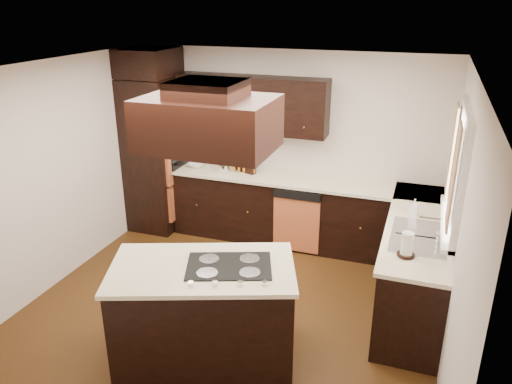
% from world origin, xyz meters
% --- Properties ---
extents(floor, '(4.20, 4.20, 0.02)m').
position_xyz_m(floor, '(0.00, 0.00, -0.01)').
color(floor, '#583514').
rests_on(floor, ground).
extents(ceiling, '(4.20, 4.20, 0.02)m').
position_xyz_m(ceiling, '(0.00, 0.00, 2.51)').
color(ceiling, silver).
rests_on(ceiling, ground).
extents(wall_back, '(4.20, 0.02, 2.50)m').
position_xyz_m(wall_back, '(0.00, 2.11, 1.25)').
color(wall_back, silver).
rests_on(wall_back, ground).
extents(wall_front, '(4.20, 0.02, 2.50)m').
position_xyz_m(wall_front, '(0.00, -2.11, 1.25)').
color(wall_front, silver).
rests_on(wall_front, ground).
extents(wall_left, '(0.02, 4.20, 2.50)m').
position_xyz_m(wall_left, '(-2.11, 0.00, 1.25)').
color(wall_left, silver).
rests_on(wall_left, ground).
extents(wall_right, '(0.02, 4.20, 2.50)m').
position_xyz_m(wall_right, '(2.11, 0.00, 1.25)').
color(wall_right, silver).
rests_on(wall_right, ground).
extents(oven_column, '(0.65, 0.75, 2.12)m').
position_xyz_m(oven_column, '(-1.78, 1.71, 1.06)').
color(oven_column, black).
rests_on(oven_column, floor).
extents(wall_oven_face, '(0.05, 0.62, 0.78)m').
position_xyz_m(wall_oven_face, '(-1.43, 1.71, 1.12)').
color(wall_oven_face, '#D86C3E').
rests_on(wall_oven_face, oven_column).
extents(base_cabinets_back, '(2.93, 0.60, 0.88)m').
position_xyz_m(base_cabinets_back, '(0.03, 1.80, 0.44)').
color(base_cabinets_back, black).
rests_on(base_cabinets_back, floor).
extents(base_cabinets_right, '(0.60, 2.40, 0.88)m').
position_xyz_m(base_cabinets_right, '(1.80, 0.90, 0.44)').
color(base_cabinets_right, black).
rests_on(base_cabinets_right, floor).
extents(countertop_back, '(2.93, 0.63, 0.04)m').
position_xyz_m(countertop_back, '(0.03, 1.79, 0.90)').
color(countertop_back, '#F2E8C3').
rests_on(countertop_back, base_cabinets_back).
extents(countertop_right, '(0.63, 2.40, 0.04)m').
position_xyz_m(countertop_right, '(1.79, 0.90, 0.90)').
color(countertop_right, '#F2E8C3').
rests_on(countertop_right, base_cabinets_right).
extents(upper_cabinets, '(2.00, 0.34, 0.72)m').
position_xyz_m(upper_cabinets, '(-0.43, 1.93, 1.81)').
color(upper_cabinets, black).
rests_on(upper_cabinets, wall_back).
extents(dishwasher_front, '(0.60, 0.05, 0.72)m').
position_xyz_m(dishwasher_front, '(0.33, 1.50, 0.40)').
color(dishwasher_front, '#D86C3E').
rests_on(dishwasher_front, floor).
extents(window_frame, '(0.06, 1.32, 1.12)m').
position_xyz_m(window_frame, '(2.07, 0.55, 1.65)').
color(window_frame, silver).
rests_on(window_frame, wall_right).
extents(window_pane, '(0.00, 1.20, 1.00)m').
position_xyz_m(window_pane, '(2.10, 0.55, 1.65)').
color(window_pane, white).
rests_on(window_pane, wall_right).
extents(curtain_left, '(0.02, 0.34, 0.90)m').
position_xyz_m(curtain_left, '(2.01, 0.13, 1.70)').
color(curtain_left, beige).
rests_on(curtain_left, wall_right).
extents(curtain_right, '(0.02, 0.34, 0.90)m').
position_xyz_m(curtain_right, '(2.01, 0.97, 1.70)').
color(curtain_right, beige).
rests_on(curtain_right, wall_right).
extents(sink_rim, '(0.52, 0.84, 0.01)m').
position_xyz_m(sink_rim, '(1.80, 0.55, 0.92)').
color(sink_rim, silver).
rests_on(sink_rim, countertop_right).
extents(island, '(1.74, 1.33, 0.88)m').
position_xyz_m(island, '(0.05, -0.68, 0.44)').
color(island, black).
rests_on(island, floor).
extents(island_top, '(1.81, 1.40, 0.04)m').
position_xyz_m(island_top, '(0.05, -0.68, 0.90)').
color(island_top, '#F2E8C3').
rests_on(island_top, island).
extents(cooktop, '(0.85, 0.71, 0.01)m').
position_xyz_m(cooktop, '(0.27, -0.60, 0.93)').
color(cooktop, black).
rests_on(cooktop, island_top).
extents(range_hood, '(1.05, 0.72, 0.42)m').
position_xyz_m(range_hood, '(0.10, -0.55, 2.16)').
color(range_hood, black).
rests_on(range_hood, ceiling).
extents(hood_duct, '(0.55, 0.50, 0.13)m').
position_xyz_m(hood_duct, '(0.10, -0.55, 2.44)').
color(hood_duct, black).
rests_on(hood_duct, ceiling).
extents(blender_base, '(0.15, 0.15, 0.10)m').
position_xyz_m(blender_base, '(-0.75, 1.72, 0.97)').
color(blender_base, silver).
rests_on(blender_base, countertop_back).
extents(blender_pitcher, '(0.13, 0.13, 0.26)m').
position_xyz_m(blender_pitcher, '(-0.75, 1.72, 1.15)').
color(blender_pitcher, silver).
rests_on(blender_pitcher, blender_base).
extents(spice_rack, '(0.33, 0.20, 0.27)m').
position_xyz_m(spice_rack, '(-0.48, 1.81, 1.06)').
color(spice_rack, black).
rests_on(spice_rack, countertop_back).
extents(mixing_bowl, '(0.24, 0.24, 0.06)m').
position_xyz_m(mixing_bowl, '(-1.18, 1.78, 0.95)').
color(mixing_bowl, silver).
rests_on(mixing_bowl, countertop_back).
extents(soap_bottle, '(0.09, 0.10, 0.19)m').
position_xyz_m(soap_bottle, '(1.72, 1.05, 1.02)').
color(soap_bottle, silver).
rests_on(soap_bottle, countertop_right).
extents(paper_towel, '(0.12, 0.12, 0.23)m').
position_xyz_m(paper_towel, '(1.71, 0.10, 1.04)').
color(paper_towel, silver).
rests_on(paper_towel, countertop_right).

